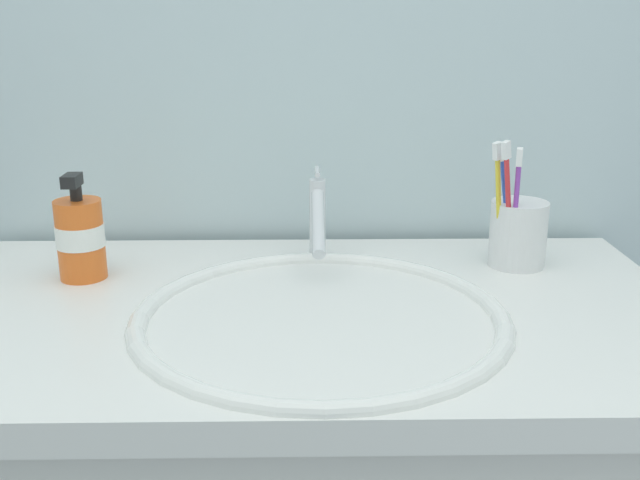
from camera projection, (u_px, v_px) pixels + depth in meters
name	position (u px, v px, depth m)	size (l,w,h in m)	color
tiled_wall_back	(294.00, 18.00, 1.13)	(2.20, 0.04, 2.40)	silver
sink_basin	(320.00, 344.00, 0.89)	(0.46, 0.46, 0.10)	white
faucet	(318.00, 218.00, 1.07)	(0.02, 0.17, 0.13)	silver
toothbrush_cup	(518.00, 234.00, 1.06)	(0.08, 0.08, 0.09)	white
toothbrush_yellow	(498.00, 196.00, 1.02)	(0.03, 0.03, 0.18)	yellow
toothbrush_blue	(505.00, 196.00, 1.03)	(0.04, 0.02, 0.17)	blue
toothbrush_red	(508.00, 197.00, 1.01)	(0.04, 0.03, 0.18)	red
toothbrush_purple	(516.00, 201.00, 1.01)	(0.02, 0.03, 0.17)	purple
soap_dispenser	(80.00, 237.00, 1.00)	(0.07, 0.07, 0.15)	orange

